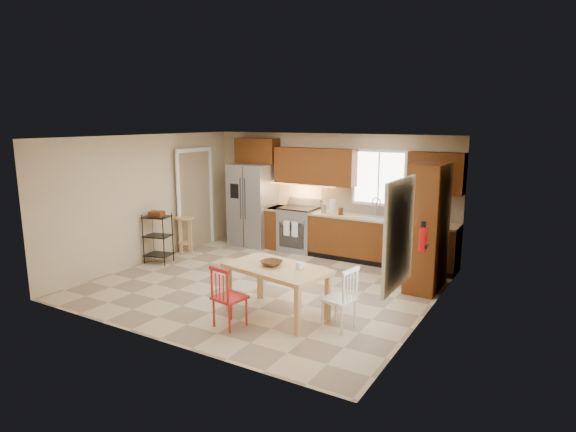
{
  "coord_description": "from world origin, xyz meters",
  "views": [
    {
      "loc": [
        4.36,
        -6.59,
        2.79
      ],
      "look_at": [
        0.24,
        0.4,
        1.15
      ],
      "focal_mm": 30.0,
      "sensor_mm": 36.0,
      "label": 1
    }
  ],
  "objects_px": {
    "pantry": "(428,227)",
    "chair_white": "(339,298)",
    "soap_bottle": "(390,215)",
    "bar_stool": "(185,235)",
    "range_stove": "(299,230)",
    "table_bowl": "(271,266)",
    "table_jar": "(300,267)",
    "utility_cart": "(158,238)",
    "chair_red": "(230,296)",
    "fire_extinguisher": "(423,239)",
    "refrigerator": "(253,205)",
    "dining_table": "(277,292)"
  },
  "relations": [
    {
      "from": "range_stove",
      "to": "bar_stool",
      "type": "height_order",
      "value": "range_stove"
    },
    {
      "from": "dining_table",
      "to": "table_bowl",
      "type": "height_order",
      "value": "table_bowl"
    },
    {
      "from": "soap_bottle",
      "to": "bar_stool",
      "type": "relative_size",
      "value": 0.24
    },
    {
      "from": "range_stove",
      "to": "soap_bottle",
      "type": "bearing_deg",
      "value": -2.4
    },
    {
      "from": "range_stove",
      "to": "table_jar",
      "type": "bearing_deg",
      "value": -60.47
    },
    {
      "from": "range_stove",
      "to": "chair_white",
      "type": "height_order",
      "value": "range_stove"
    },
    {
      "from": "chair_white",
      "to": "utility_cart",
      "type": "distance_m",
      "value": 4.46
    },
    {
      "from": "pantry",
      "to": "utility_cart",
      "type": "height_order",
      "value": "pantry"
    },
    {
      "from": "range_stove",
      "to": "fire_extinguisher",
      "type": "height_order",
      "value": "fire_extinguisher"
    },
    {
      "from": "soap_bottle",
      "to": "chair_white",
      "type": "distance_m",
      "value": 3.15
    },
    {
      "from": "dining_table",
      "to": "chair_red",
      "type": "bearing_deg",
      "value": -108.47
    },
    {
      "from": "chair_white",
      "to": "utility_cart",
      "type": "height_order",
      "value": "utility_cart"
    },
    {
      "from": "table_jar",
      "to": "bar_stool",
      "type": "distance_m",
      "value": 4.11
    },
    {
      "from": "refrigerator",
      "to": "fire_extinguisher",
      "type": "xyz_separation_m",
      "value": [
        4.33,
        -1.98,
        0.19
      ]
    },
    {
      "from": "soap_bottle",
      "to": "fire_extinguisher",
      "type": "height_order",
      "value": "fire_extinguisher"
    },
    {
      "from": "range_stove",
      "to": "table_bowl",
      "type": "distance_m",
      "value": 3.5
    },
    {
      "from": "bar_stool",
      "to": "chair_white",
      "type": "bearing_deg",
      "value": -16.65
    },
    {
      "from": "soap_bottle",
      "to": "pantry",
      "type": "bearing_deg",
      "value": -43.45
    },
    {
      "from": "fire_extinguisher",
      "to": "chair_red",
      "type": "bearing_deg",
      "value": -138.68
    },
    {
      "from": "table_bowl",
      "to": "bar_stool",
      "type": "relative_size",
      "value": 0.38
    },
    {
      "from": "table_bowl",
      "to": "range_stove",
      "type": "bearing_deg",
      "value": 112.86
    },
    {
      "from": "fire_extinguisher",
      "to": "dining_table",
      "type": "height_order",
      "value": "fire_extinguisher"
    },
    {
      "from": "pantry",
      "to": "chair_white",
      "type": "xyz_separation_m",
      "value": [
        -0.58,
        -2.18,
        -0.62
      ]
    },
    {
      "from": "soap_bottle",
      "to": "bar_stool",
      "type": "bearing_deg",
      "value": -161.57
    },
    {
      "from": "dining_table",
      "to": "table_jar",
      "type": "xyz_separation_m",
      "value": [
        0.32,
        0.09,
        0.4
      ]
    },
    {
      "from": "soap_bottle",
      "to": "table_bowl",
      "type": "relative_size",
      "value": 0.64
    },
    {
      "from": "pantry",
      "to": "fire_extinguisher",
      "type": "height_order",
      "value": "pantry"
    },
    {
      "from": "refrigerator",
      "to": "table_jar",
      "type": "relative_size",
      "value": 15.36
    },
    {
      "from": "table_bowl",
      "to": "utility_cart",
      "type": "bearing_deg",
      "value": 162.63
    },
    {
      "from": "table_jar",
      "to": "bar_stool",
      "type": "height_order",
      "value": "table_jar"
    },
    {
      "from": "soap_bottle",
      "to": "bar_stool",
      "type": "distance_m",
      "value": 4.24
    },
    {
      "from": "range_stove",
      "to": "dining_table",
      "type": "relative_size",
      "value": 0.63
    },
    {
      "from": "soap_bottle",
      "to": "table_bowl",
      "type": "xyz_separation_m",
      "value": [
        -0.67,
        -3.13,
        -0.27
      ]
    },
    {
      "from": "chair_red",
      "to": "range_stove",
      "type": "bearing_deg",
      "value": 115.68
    },
    {
      "from": "dining_table",
      "to": "refrigerator",
      "type": "bearing_deg",
      "value": 139.29
    },
    {
      "from": "table_jar",
      "to": "chair_red",
      "type": "bearing_deg",
      "value": -132.16
    },
    {
      "from": "dining_table",
      "to": "utility_cart",
      "type": "bearing_deg",
      "value": 172.9
    },
    {
      "from": "chair_red",
      "to": "chair_white",
      "type": "xyz_separation_m",
      "value": [
        1.3,
        0.7,
        0.0
      ]
    },
    {
      "from": "dining_table",
      "to": "chair_red",
      "type": "height_order",
      "value": "chair_red"
    },
    {
      "from": "soap_bottle",
      "to": "table_jar",
      "type": "xyz_separation_m",
      "value": [
        -0.26,
        -3.04,
        -0.24
      ]
    },
    {
      "from": "table_jar",
      "to": "utility_cart",
      "type": "height_order",
      "value": "utility_cart"
    },
    {
      "from": "refrigerator",
      "to": "range_stove",
      "type": "bearing_deg",
      "value": 2.99
    },
    {
      "from": "fire_extinguisher",
      "to": "table_bowl",
      "type": "height_order",
      "value": "fire_extinguisher"
    },
    {
      "from": "table_bowl",
      "to": "bar_stool",
      "type": "distance_m",
      "value": 3.78
    },
    {
      "from": "refrigerator",
      "to": "chair_white",
      "type": "height_order",
      "value": "refrigerator"
    },
    {
      "from": "table_jar",
      "to": "refrigerator",
      "type": "bearing_deg",
      "value": 133.62
    },
    {
      "from": "dining_table",
      "to": "utility_cart",
      "type": "relative_size",
      "value": 1.51
    },
    {
      "from": "pantry",
      "to": "chair_white",
      "type": "bearing_deg",
      "value": -104.95
    },
    {
      "from": "chair_red",
      "to": "dining_table",
      "type": "bearing_deg",
      "value": 71.53
    },
    {
      "from": "chair_red",
      "to": "refrigerator",
      "type": "bearing_deg",
      "value": 130.4
    }
  ]
}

